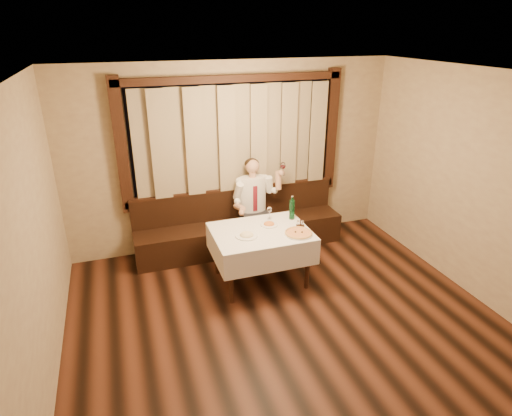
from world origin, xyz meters
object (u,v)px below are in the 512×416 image
object	(u,v)px
dining_table	(261,238)
cruet_caddy	(300,225)
banquette	(239,229)
green_bottle	(292,209)
pizza	(298,233)
pasta_cream	(247,234)
pasta_red	(269,223)
seated_man	(254,199)

from	to	relation	value
dining_table	cruet_caddy	distance (m)	0.55
banquette	green_bottle	size ratio (longest dim) A/B	9.36
pizza	cruet_caddy	bearing A→B (deg)	59.90
pasta_cream	pasta_red	bearing A→B (deg)	30.03
pasta_cream	seated_man	distance (m)	1.12
pasta_red	green_bottle	world-z (taller)	green_bottle
pasta_red	pasta_cream	distance (m)	0.45
green_bottle	cruet_caddy	xyz separation A→B (m)	(-0.00, -0.29, -0.10)
seated_man	pizza	bearing A→B (deg)	-80.19
dining_table	pasta_cream	xyz separation A→B (m)	(-0.23, -0.09, 0.14)
pizza	pasta_cream	distance (m)	0.67
pizza	seated_man	xyz separation A→B (m)	(-0.20, 1.18, 0.05)
dining_table	green_bottle	size ratio (longest dim) A/B	3.71
pasta_cream	cruet_caddy	distance (m)	0.76
banquette	cruet_caddy	size ratio (longest dim) A/B	26.74
pizza	pasta_cream	world-z (taller)	pasta_cream
dining_table	pizza	distance (m)	0.51
green_bottle	cruet_caddy	distance (m)	0.31
dining_table	pasta_cream	size ratio (longest dim) A/B	4.44
green_bottle	seated_man	world-z (taller)	seated_man
cruet_caddy	dining_table	bearing A→B (deg)	-165.87
pasta_red	seated_man	xyz separation A→B (m)	(0.06, 0.80, 0.04)
banquette	green_bottle	distance (m)	1.13
pizza	pasta_cream	xyz separation A→B (m)	(-0.65, 0.16, 0.02)
green_bottle	seated_man	bearing A→B (deg)	113.28
green_bottle	seated_man	distance (m)	0.78
pizza	green_bottle	size ratio (longest dim) A/B	1.10
banquette	green_bottle	bearing A→B (deg)	-56.62
pizza	pasta_red	world-z (taller)	pasta_red
green_bottle	pasta_cream	bearing A→B (deg)	-157.55
banquette	pasta_cream	size ratio (longest dim) A/B	11.19
pasta_red	dining_table	bearing A→B (deg)	-141.09
pasta_cream	dining_table	bearing A→B (deg)	22.46
green_bottle	pasta_red	bearing A→B (deg)	-166.49
pizza	pasta_red	bearing A→B (deg)	124.95
green_bottle	seated_man	xyz separation A→B (m)	(-0.31, 0.71, -0.07)
pasta_cream	banquette	bearing A→B (deg)	78.60
pizza	seated_man	bearing A→B (deg)	99.81
green_bottle	dining_table	bearing A→B (deg)	-157.55
banquette	dining_table	size ratio (longest dim) A/B	2.52
pasta_cream	seated_man	bearing A→B (deg)	66.45
pasta_red	cruet_caddy	xyz separation A→B (m)	(0.37, -0.20, 0.01)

